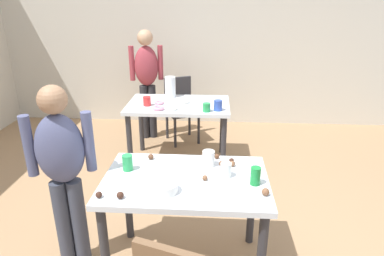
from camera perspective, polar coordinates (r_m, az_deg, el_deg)
The scene contains 29 objects.
wall_back at distance 5.29m, azimuth 3.06°, elevation 14.65°, with size 6.40×0.10×2.60m, color beige.
dining_table_near at distance 2.39m, azimuth -1.07°, elevation -10.67°, with size 1.12×0.73×0.75m.
dining_table_far at distance 3.97m, azimuth -2.25°, elevation 2.69°, with size 1.16×0.75×0.75m.
chair_far_table at distance 4.70m, azimuth -1.95°, elevation 3.79°, with size 0.53×0.53×0.87m.
person_girl_near at distance 2.50m, azimuth -20.84°, elevation -5.98°, with size 0.45×0.28×1.39m.
person_adult_far at distance 4.71m, azimuth -7.57°, elevation 8.70°, with size 0.45×0.27×1.50m.
mixing_bowl at distance 2.18m, azimuth -4.75°, elevation -9.87°, with size 0.18×0.18×0.06m, color white.
soda_can at distance 2.28m, azimuth 10.57°, elevation -7.89°, with size 0.07×0.07×0.12m, color #198438.
fork_near at distance 2.35m, azimuth -1.18°, elevation -8.12°, with size 0.17×0.02×0.01m, color silver.
cup_near_0 at distance 2.46m, azimuth -10.73°, elevation -5.72°, with size 0.07×0.07×0.11m, color green.
cup_near_1 at distance 2.48m, azimuth 2.77°, elevation -5.11°, with size 0.09×0.09×0.12m, color white.
cup_near_2 at distance 2.34m, azimuth 5.69°, elevation -6.99°, with size 0.07×0.07×0.10m, color white.
cake_ball_0 at distance 2.49m, azimuth 5.02°, elevation -5.95°, with size 0.04×0.04×0.04m, color brown.
cake_ball_1 at distance 2.20m, azimuth -15.33°, elevation -10.72°, with size 0.04×0.04×0.04m, color #3D2319.
cake_ball_2 at distance 2.60m, azimuth 4.17°, elevation -4.75°, with size 0.04×0.04×0.04m, color brown.
cake_ball_3 at distance 2.55m, azimuth 6.63°, elevation -5.42°, with size 0.04×0.04×0.04m, color #3D2319.
cake_ball_4 at distance 2.31m, azimuth 2.18°, elevation -8.33°, with size 0.04×0.04×0.04m, color brown.
cake_ball_5 at distance 2.19m, azimuth 12.20°, elevation -10.41°, with size 0.05×0.05×0.05m, color brown.
cake_ball_6 at distance 2.16m, azimuth -11.92°, elevation -10.95°, with size 0.04×0.04×0.04m, color #3D2319.
cake_ball_7 at distance 2.50m, azimuth 6.74°, elevation -5.94°, with size 0.04×0.04×0.04m, color brown.
cake_ball_8 at distance 2.60m, azimuth -6.90°, elevation -4.80°, with size 0.04×0.04×0.04m, color brown.
pitcher_far at distance 4.17m, azimuth -3.65°, elevation 6.88°, with size 0.13×0.13×0.25m, color white.
cup_far_0 at distance 3.87m, azimuth -7.54°, elevation 4.47°, with size 0.09×0.09×0.10m, color red.
cup_far_1 at distance 3.68m, azimuth 4.37°, elevation 3.79°, with size 0.09×0.09×0.11m, color #3351B2.
cup_far_2 at distance 3.64m, azimuth 2.49°, elevation 3.46°, with size 0.08×0.08×0.09m, color green.
donut_far_0 at distance 3.94m, azimuth -1.37°, elevation 4.48°, with size 0.13×0.13×0.04m, color white.
donut_far_1 at distance 3.92m, azimuth -5.48°, elevation 4.26°, with size 0.11×0.11×0.03m, color pink.
donut_far_2 at distance 3.71m, azimuth -3.23°, elevation 3.31°, with size 0.10×0.10×0.03m, color white.
donut_far_3 at distance 3.72m, azimuth -5.65°, elevation 3.35°, with size 0.13×0.13×0.04m, color pink.
Camera 1 is at (0.07, -2.06, 1.91)m, focal length 31.88 mm.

